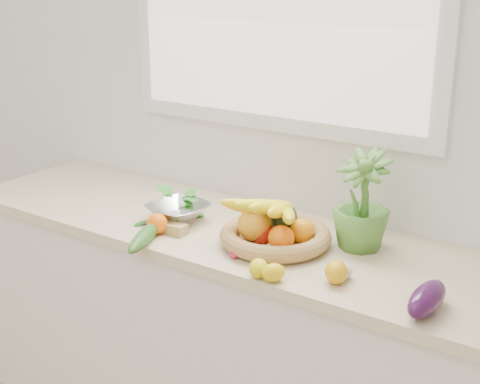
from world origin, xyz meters
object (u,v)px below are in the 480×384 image
Objects in this scene: colander_with_spinach at (178,207)px; fruit_basket at (275,230)px; apple at (262,233)px; eggplant at (427,299)px; potted_herb at (362,200)px; cucumber at (145,236)px.

fruit_basket is at bearing 2.35° from colander_with_spinach.
eggplant is (0.62, -0.14, -0.00)m from apple.
colander_with_spinach reaches higher than apple.
apple is 0.37m from colander_with_spinach.
apple is 0.63m from eggplant.
fruit_basket is (0.03, 0.02, 0.01)m from apple.
potted_herb is at bearing 137.99° from eggplant.
eggplant is 0.99m from colander_with_spinach.
colander_with_spinach is (-0.40, -0.02, 0.00)m from fruit_basket.
fruit_basket is 1.73× the size of colander_with_spinach.
apple is 0.20× the size of fruit_basket.
eggplant is 0.60m from fruit_basket.
colander_with_spinach reaches higher than eggplant.
potted_herb is (0.28, 0.16, 0.12)m from apple.
apple is at bearing 167.11° from eggplant.
apple is 0.39m from cucumber.
cucumber is at bearing -146.88° from fruit_basket.
eggplant is at bearing -42.01° from potted_herb.
colander_with_spinach is at bearing -166.47° from potted_herb.
potted_herb is 0.67m from colander_with_spinach.
fruit_basket is (0.36, 0.24, 0.03)m from cucumber.
cucumber is at bearing -148.25° from potted_herb.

